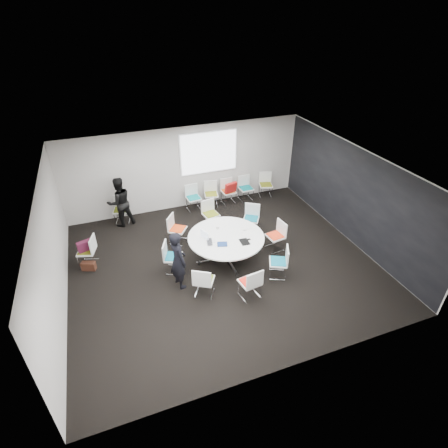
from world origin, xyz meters
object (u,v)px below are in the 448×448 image
object	(u,v)px
chair_ring_b	(251,223)
chair_person_back	(122,214)
person_main	(178,260)
maroon_bag	(85,246)
chair_ring_c	(211,219)
chair_back_b	(211,199)
chair_back_e	(265,189)
chair_back_d	(246,193)
chair_ring_a	(275,241)
chair_ring_d	(178,234)
chair_ring_f	(204,286)
chair_back_c	(228,196)
chair_back_a	(194,202)
chair_ring_h	(278,267)
person_back	(120,202)
brown_bag	(89,266)
chair_ring_g	(250,288)
cup	(217,227)
chair_spare_left	(88,256)
chair_ring_e	(173,262)
laptop	(211,242)
conference_table	(226,243)

from	to	relation	value
chair_ring_b	chair_person_back	distance (m)	4.18
person_main	maroon_bag	size ratio (longest dim) A/B	3.95
chair_ring_c	chair_back_b	bearing A→B (deg)	-118.90
chair_back_e	chair_back_d	bearing A→B (deg)	15.59
chair_ring_a	chair_ring_b	bearing A→B (deg)	6.14
chair_ring_d	maroon_bag	xyz separation A→B (m)	(-2.54, -0.19, 0.34)
chair_ring_f	chair_back_c	distance (m)	4.70
chair_ring_f	chair_ring_d	bearing A→B (deg)	122.10
chair_ring_a	chair_back_a	size ratio (longest dim) A/B	1.00
chair_ring_a	person_main	size ratio (longest dim) A/B	0.56
chair_back_a	chair_back_c	world-z (taller)	same
chair_back_a	chair_ring_d	bearing A→B (deg)	55.58
chair_back_c	chair_ring_h	bearing A→B (deg)	84.00
chair_back_d	chair_ring_c	bearing A→B (deg)	33.80
chair_ring_d	person_back	xyz separation A→B (m)	(-1.42, 1.57, 0.54)
chair_back_d	brown_bag	bearing A→B (deg)	19.38
chair_ring_g	cup	bearing A→B (deg)	84.48
chair_person_back	chair_back_c	bearing A→B (deg)	-165.25
chair_back_e	chair_spare_left	xyz separation A→B (m)	(-6.26, -1.94, 0.00)
chair_ring_d	chair_ring_f	world-z (taller)	same
chair_ring_c	brown_bag	distance (m)	3.86
chair_ring_e	chair_back_c	xyz separation A→B (m)	(2.71, 3.00, 0.00)
chair_ring_g	chair_spare_left	bearing A→B (deg)	135.29
chair_back_b	brown_bag	bearing A→B (deg)	39.97
chair_back_b	brown_bag	xyz separation A→B (m)	(-4.20, -2.17, -0.16)
chair_ring_g	chair_back_d	distance (m)	4.96
chair_back_b	chair_spare_left	bearing A→B (deg)	37.55
chair_back_e	cup	xyz separation A→B (m)	(-2.76, -2.54, 0.50)
chair_ring_d	chair_back_d	world-z (taller)	same
chair_ring_c	chair_back_d	bearing A→B (deg)	-153.68
chair_ring_b	laptop	xyz separation A→B (m)	(-1.67, -1.12, 0.47)
chair_back_b	chair_person_back	distance (m)	3.06
brown_bag	chair_ring_d	bearing A→B (deg)	9.49
conference_table	chair_ring_f	distance (m)	1.56
chair_ring_g	cup	distance (m)	2.11
laptop	chair_ring_f	bearing A→B (deg)	165.66
chair_back_d	cup	distance (m)	3.26
chair_ring_b	chair_spare_left	size ratio (longest dim) A/B	1.00
chair_ring_e	chair_back_c	world-z (taller)	same
cup	maroon_bag	xyz separation A→B (m)	(-3.51, 0.61, -0.16)
chair_back_b	chair_back_e	world-z (taller)	same
chair_spare_left	person_back	bearing A→B (deg)	-14.15
chair_ring_e	chair_back_a	xyz separation A→B (m)	(1.42, 2.95, 0.00)
chair_spare_left	chair_person_back	distance (m)	2.22
chair_ring_a	chair_ring_b	distance (m)	1.13
chair_back_e	brown_bag	distance (m)	6.66
chair_back_b	person_main	distance (m)	4.17
chair_ring_a	brown_bag	size ratio (longest dim) A/B	2.44
chair_back_c	maroon_bag	size ratio (longest dim) A/B	2.20
chair_back_a	person_main	world-z (taller)	person_main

